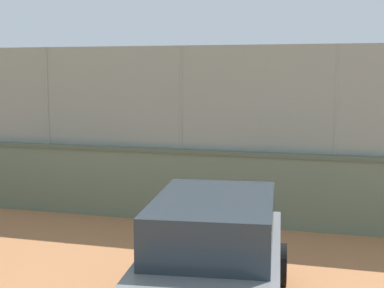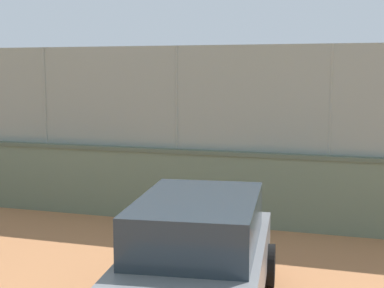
{
  "view_description": "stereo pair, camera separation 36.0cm",
  "coord_description": "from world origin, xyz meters",
  "px_view_note": "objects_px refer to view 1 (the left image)",
  "views": [
    {
      "loc": [
        -1.89,
        22.25,
        3.14
      ],
      "look_at": [
        2.4,
        7.24,
        1.09
      ],
      "focal_mm": 52.84,
      "sensor_mm": 36.0,
      "label": 1
    },
    {
      "loc": [
        -2.23,
        22.15,
        3.14
      ],
      "look_at": [
        2.4,
        7.24,
        1.09
      ],
      "focal_mm": 52.84,
      "sensor_mm": 36.0,
      "label": 2
    }
  ],
  "objects_px": {
    "player_at_service_line": "(183,136)",
    "player_baseline_waiting": "(138,129)",
    "player_crossing_court": "(315,155)",
    "parked_car_grey": "(212,259)",
    "sports_ball": "(339,149)"
  },
  "relations": [
    {
      "from": "player_at_service_line",
      "to": "sports_ball",
      "type": "bearing_deg",
      "value": 139.64
    },
    {
      "from": "player_crossing_court",
      "to": "player_baseline_waiting",
      "type": "bearing_deg",
      "value": -38.26
    },
    {
      "from": "sports_ball",
      "to": "parked_car_grey",
      "type": "relative_size",
      "value": 0.05
    },
    {
      "from": "player_baseline_waiting",
      "to": "parked_car_grey",
      "type": "height_order",
      "value": "player_baseline_waiting"
    },
    {
      "from": "player_crossing_court",
      "to": "player_at_service_line",
      "type": "distance_m",
      "value": 5.34
    },
    {
      "from": "player_baseline_waiting",
      "to": "player_crossing_court",
      "type": "bearing_deg",
      "value": 141.74
    },
    {
      "from": "player_at_service_line",
      "to": "player_baseline_waiting",
      "type": "height_order",
      "value": "player_at_service_line"
    },
    {
      "from": "sports_ball",
      "to": "parked_car_grey",
      "type": "xyz_separation_m",
      "value": [
        1.35,
        6.62,
        -0.55
      ]
    },
    {
      "from": "player_baseline_waiting",
      "to": "parked_car_grey",
      "type": "distance_m",
      "value": 14.71
    },
    {
      "from": "player_crossing_court",
      "to": "player_baseline_waiting",
      "type": "height_order",
      "value": "player_crossing_court"
    },
    {
      "from": "player_at_service_line",
      "to": "sports_ball",
      "type": "relative_size",
      "value": 7.57
    },
    {
      "from": "player_at_service_line",
      "to": "parked_car_grey",
      "type": "relative_size",
      "value": 0.39
    },
    {
      "from": "sports_ball",
      "to": "parked_car_grey",
      "type": "distance_m",
      "value": 6.78
    },
    {
      "from": "player_crossing_court",
      "to": "player_baseline_waiting",
      "type": "xyz_separation_m",
      "value": [
        6.94,
        -5.48,
        -0.07
      ]
    },
    {
      "from": "player_at_service_line",
      "to": "sports_ball",
      "type": "height_order",
      "value": "player_at_service_line"
    }
  ]
}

